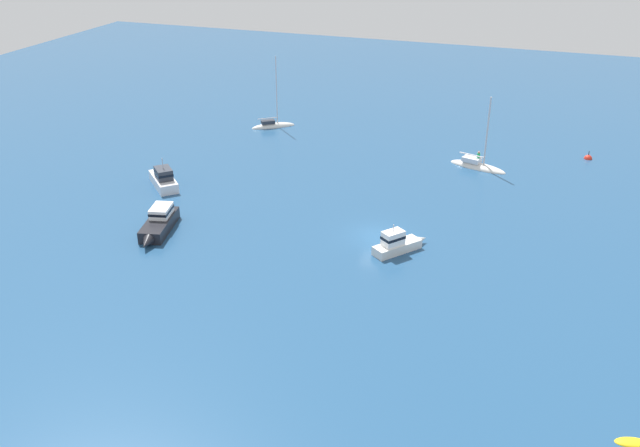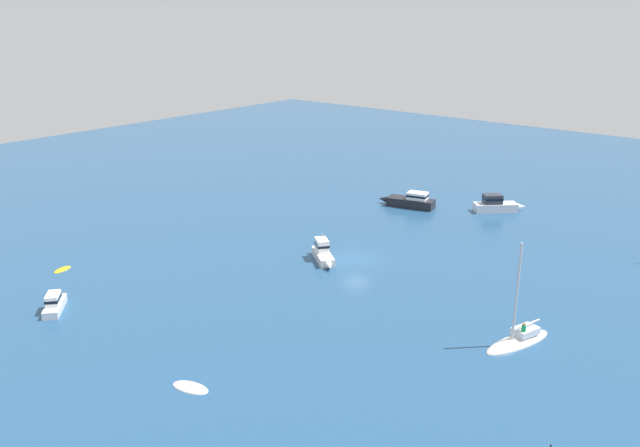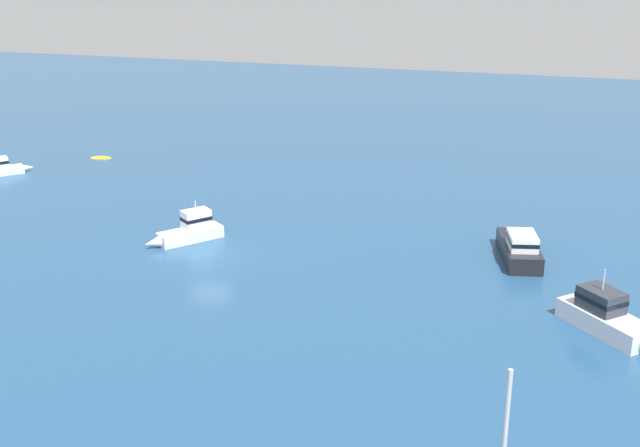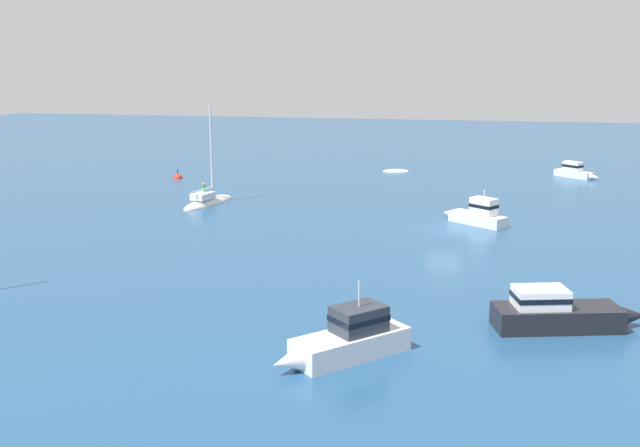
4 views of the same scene
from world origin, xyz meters
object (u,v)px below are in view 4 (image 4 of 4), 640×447
(cabin_cruiser, at_px, (348,339))
(motor_cruiser, at_px, (477,214))
(cabin_cruiser_1, at_px, (560,312))
(tender, at_px, (396,171))
(channel_buoy, at_px, (178,178))
(motor_cruiser_1, at_px, (575,171))
(yacht, at_px, (208,202))

(cabin_cruiser, bearing_deg, motor_cruiser, -147.36)
(cabin_cruiser_1, relative_size, tender, 2.48)
(channel_buoy, bearing_deg, motor_cruiser_1, 10.98)
(cabin_cruiser_1, height_order, tender, cabin_cruiser_1)
(cabin_cruiser, distance_m, channel_buoy, 46.37)
(motor_cruiser_1, distance_m, cabin_cruiser_1, 43.42)
(yacht, xyz_separation_m, cabin_cruiser, (15.69, -29.28, 0.64))
(channel_buoy, bearing_deg, tender, 21.16)
(motor_cruiser, xyz_separation_m, motor_cruiser_1, (9.74, 22.26, -0.14))
(motor_cruiser_1, bearing_deg, cabin_cruiser, -66.85)
(motor_cruiser, bearing_deg, cabin_cruiser, 114.91)
(motor_cruiser_1, xyz_separation_m, channel_buoy, (-37.92, -7.36, -0.60))
(cabin_cruiser_1, bearing_deg, cabin_cruiser, -164.39)
(motor_cruiser_1, distance_m, tender, 17.47)
(yacht, distance_m, motor_cruiser_1, 36.30)
(motor_cruiser_1, bearing_deg, yacht, -108.08)
(motor_cruiser, height_order, channel_buoy, motor_cruiser)
(motor_cruiser, distance_m, tender, 24.10)
(channel_buoy, bearing_deg, cabin_cruiser, -61.03)
(yacht, height_order, tender, yacht)
(motor_cruiser_1, distance_m, cabin_cruiser, 50.35)
(motor_cruiser, height_order, cabin_cruiser_1, motor_cruiser)
(yacht, height_order, channel_buoy, yacht)
(yacht, height_order, motor_cruiser, yacht)
(yacht, xyz_separation_m, tender, (13.70, 19.20, -0.16))
(cabin_cruiser, relative_size, tender, 1.88)
(cabin_cruiser_1, xyz_separation_m, tender, (-10.98, 43.50, -0.76))
(yacht, height_order, motor_cruiser_1, yacht)
(tender, bearing_deg, cabin_cruiser, -100.30)
(yacht, xyz_separation_m, cabin_cruiser_1, (24.68, -24.30, 0.60))
(cabin_cruiser, height_order, channel_buoy, cabin_cruiser)
(yacht, relative_size, cabin_cruiser, 1.55)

